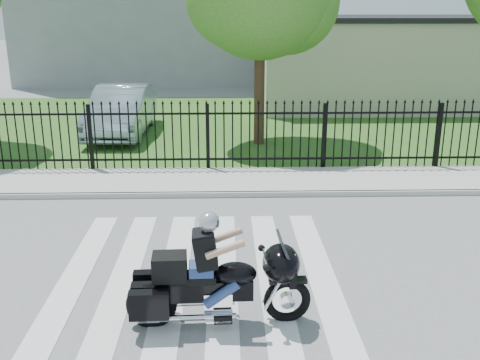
{
  "coord_description": "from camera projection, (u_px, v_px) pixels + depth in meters",
  "views": [
    {
      "loc": [
        0.46,
        -8.1,
        4.25
      ],
      "look_at": [
        0.73,
        2.13,
        1.0
      ],
      "focal_mm": 42.0,
      "sensor_mm": 36.0,
      "label": 1
    }
  ],
  "objects": [
    {
      "name": "building_low",
      "position": [
        378.0,
        64.0,
        23.88
      ],
      "size": [
        10.0,
        6.0,
        3.5
      ],
      "primitive_type": "cube",
      "color": "beige",
      "rests_on": "ground"
    },
    {
      "name": "crosswalk",
      "position": [
        198.0,
        279.0,
        8.99
      ],
      "size": [
        5.0,
        5.5,
        0.01
      ],
      "primitive_type": null,
      "color": "silver",
      "rests_on": "ground"
    },
    {
      "name": "building_low_roof",
      "position": [
        382.0,
        19.0,
        23.32
      ],
      "size": [
        10.2,
        6.2,
        0.2
      ],
      "primitive_type": "cube",
      "color": "black",
      "rests_on": "building_low"
    },
    {
      "name": "motorcycle_rider",
      "position": [
        214.0,
        278.0,
        7.58
      ],
      "size": [
        2.55,
        0.81,
        1.68
      ],
      "rotation": [
        0.0,
        0.0,
        0.04
      ],
      "color": "black",
      "rests_on": "ground"
    },
    {
      "name": "curb",
      "position": [
        206.0,
        195.0,
        12.78
      ],
      "size": [
        40.0,
        0.12,
        0.12
      ],
      "primitive_type": "cube",
      "color": "#ADAAA3",
      "rests_on": "ground"
    },
    {
      "name": "ground",
      "position": [
        198.0,
        280.0,
        8.99
      ],
      "size": [
        120.0,
        120.0,
        0.0
      ],
      "primitive_type": "plane",
      "color": "slate",
      "rests_on": "ground"
    },
    {
      "name": "grass_strip",
      "position": [
        213.0,
        124.0,
        20.42
      ],
      "size": [
        40.0,
        12.0,
        0.02
      ],
      "primitive_type": "cube",
      "color": "#2B5A1E",
      "rests_on": "ground"
    },
    {
      "name": "sidewalk",
      "position": [
        207.0,
        181.0,
        13.73
      ],
      "size": [
        40.0,
        2.0,
        0.12
      ],
      "primitive_type": "cube",
      "color": "#ADAAA3",
      "rests_on": "ground"
    },
    {
      "name": "parked_car",
      "position": [
        121.0,
        111.0,
        18.6
      ],
      "size": [
        1.78,
        4.87,
        1.59
      ],
      "primitive_type": "imported",
      "rotation": [
        0.0,
        0.0,
        -0.02
      ],
      "color": "#97AABD",
      "rests_on": "grass_strip"
    },
    {
      "name": "iron_fence",
      "position": [
        208.0,
        138.0,
        14.43
      ],
      "size": [
        26.0,
        0.04,
        1.8
      ],
      "color": "black",
      "rests_on": "ground"
    }
  ]
}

